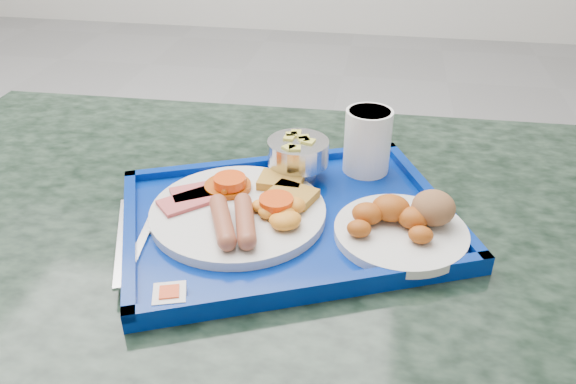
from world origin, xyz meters
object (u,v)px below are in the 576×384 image
at_px(tray, 288,220).
at_px(juice_cup, 368,139).
at_px(bread_plate, 405,223).
at_px(fruit_bowl, 298,153).
at_px(main_plate, 245,209).
at_px(table, 266,336).

relative_size(tray, juice_cup, 5.30).
bearing_deg(bread_plate, fruit_bowl, 142.16).
relative_size(main_plate, bread_plate, 1.39).
distance_m(table, fruit_bowl, 0.29).
bearing_deg(fruit_bowl, juice_cup, 22.12).
xyz_separation_m(tray, juice_cup, (0.10, 0.15, 0.06)).
xyz_separation_m(main_plate, juice_cup, (0.16, 0.16, 0.04)).
bearing_deg(tray, table, -157.33).
relative_size(main_plate, fruit_bowl, 2.60).
height_order(table, fruit_bowl, fruit_bowl).
relative_size(tray, fruit_bowl, 5.73).
bearing_deg(fruit_bowl, bread_plate, -37.84).
bearing_deg(table, bread_plate, -0.13).
relative_size(tray, bread_plate, 3.05).
height_order(tray, fruit_bowl, fruit_bowl).
distance_m(table, main_plate, 0.24).
relative_size(table, juice_cup, 12.98).
xyz_separation_m(table, juice_cup, (0.13, 0.17, 0.28)).
bearing_deg(tray, main_plate, -169.24).
height_order(fruit_bowl, juice_cup, juice_cup).
bearing_deg(tray, juice_cup, 57.49).
distance_m(tray, juice_cup, 0.19).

